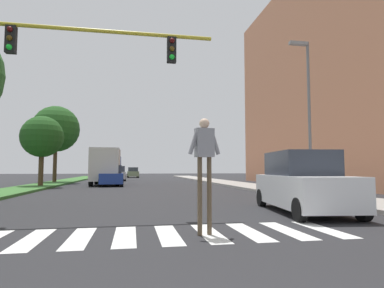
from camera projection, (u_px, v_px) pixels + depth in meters
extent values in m
plane|color=#262628|center=(141.00, 184.00, 29.90)|extent=(140.00, 140.00, 0.00)
cube|color=silver|center=(32.00, 239.00, 6.48)|extent=(0.45, 2.20, 0.01)
cube|color=silver|center=(80.00, 238.00, 6.64)|extent=(0.45, 2.20, 0.01)
cube|color=silver|center=(125.00, 236.00, 6.80)|extent=(0.45, 2.20, 0.01)
cube|color=silver|center=(168.00, 234.00, 6.96)|extent=(0.45, 2.20, 0.01)
cube|color=silver|center=(209.00, 233.00, 7.13)|extent=(0.45, 2.20, 0.01)
cube|color=silver|center=(249.00, 232.00, 7.29)|extent=(0.45, 2.20, 0.01)
cube|color=silver|center=(286.00, 230.00, 7.45)|extent=(0.45, 2.20, 0.01)
cube|color=silver|center=(322.00, 229.00, 7.61)|extent=(0.45, 2.20, 0.01)
cube|color=#386B2D|center=(44.00, 185.00, 26.55)|extent=(2.66, 64.00, 0.15)
cylinder|color=#4C3823|center=(41.00, 167.00, 24.67)|extent=(0.36, 0.36, 2.76)
sphere|color=#1E4C19|center=(42.00, 137.00, 24.85)|extent=(3.13, 3.13, 3.13)
cylinder|color=#4C3823|center=(55.00, 162.00, 31.77)|extent=(0.36, 0.36, 3.81)
sphere|color=#1E4C19|center=(56.00, 129.00, 32.02)|extent=(4.47, 4.47, 4.47)
cube|color=tan|center=(377.00, 71.00, 26.01)|extent=(11.02, 30.94, 18.33)
cube|color=#9E9991|center=(233.00, 184.00, 29.40)|extent=(3.00, 64.00, 0.15)
cylinder|color=gold|center=(73.00, 29.00, 9.74)|extent=(8.43, 0.12, 0.12)
cube|color=black|center=(11.00, 40.00, 9.40)|extent=(0.28, 0.20, 0.80)
sphere|color=#4C0C0C|center=(10.00, 29.00, 9.30)|extent=(0.16, 0.16, 0.16)
sphere|color=#4C380F|center=(9.00, 38.00, 9.28)|extent=(0.16, 0.16, 0.16)
sphere|color=#19D833|center=(9.00, 47.00, 9.26)|extent=(0.16, 0.16, 0.16)
cube|color=black|center=(172.00, 50.00, 10.23)|extent=(0.28, 0.20, 0.80)
sphere|color=#4C0C0C|center=(172.00, 41.00, 10.13)|extent=(0.16, 0.16, 0.16)
sphere|color=#4C380F|center=(172.00, 49.00, 10.11)|extent=(0.16, 0.16, 0.16)
sphere|color=#19D833|center=(172.00, 57.00, 10.09)|extent=(0.16, 0.16, 0.16)
cylinder|color=slate|center=(309.00, 117.00, 15.90)|extent=(0.14, 0.14, 7.50)
cube|color=gray|center=(298.00, 43.00, 16.09)|extent=(0.90, 0.24, 0.16)
cylinder|color=brown|center=(209.00, 196.00, 7.02)|extent=(0.12, 0.12, 1.65)
cylinder|color=brown|center=(200.00, 196.00, 6.94)|extent=(0.12, 0.12, 1.65)
cube|color=gray|center=(204.00, 143.00, 7.07)|extent=(0.42, 0.31, 0.62)
cylinder|color=gray|center=(215.00, 142.00, 7.15)|extent=(0.28, 0.14, 0.58)
cylinder|color=gray|center=(194.00, 141.00, 6.98)|extent=(0.28, 0.14, 0.58)
sphere|color=beige|center=(204.00, 123.00, 7.10)|extent=(0.26, 0.26, 0.22)
cube|color=silver|center=(303.00, 191.00, 10.55)|extent=(2.44, 4.79, 0.96)
cube|color=#2D333D|center=(300.00, 163.00, 10.85)|extent=(1.96, 2.71, 0.79)
cylinder|color=black|center=(363.00, 209.00, 8.73)|extent=(0.30, 0.66, 0.64)
cylinder|color=black|center=(300.00, 210.00, 8.63)|extent=(0.30, 0.66, 0.64)
cylinder|color=black|center=(307.00, 197.00, 12.42)|extent=(0.30, 0.66, 0.64)
cylinder|color=black|center=(261.00, 198.00, 12.31)|extent=(0.30, 0.66, 0.64)
cube|color=navy|center=(111.00, 178.00, 27.02)|extent=(2.06, 4.38, 0.81)
cube|color=#2D333D|center=(111.00, 169.00, 26.87)|extent=(1.71, 2.02, 0.67)
cylinder|color=black|center=(101.00, 181.00, 28.45)|extent=(0.26, 0.65, 0.64)
cylinder|color=black|center=(121.00, 181.00, 28.84)|extent=(0.26, 0.65, 0.64)
cylinder|color=black|center=(100.00, 183.00, 25.16)|extent=(0.26, 0.65, 0.64)
cylinder|color=black|center=(122.00, 183.00, 25.55)|extent=(0.26, 0.65, 0.64)
cube|color=#B7B7BC|center=(118.00, 175.00, 38.89)|extent=(1.89, 4.34, 0.83)
cube|color=#2D333D|center=(118.00, 169.00, 38.74)|extent=(1.60, 1.98, 0.68)
cylinder|color=black|center=(111.00, 178.00, 40.35)|extent=(0.24, 0.65, 0.64)
cylinder|color=black|center=(125.00, 178.00, 40.68)|extent=(0.24, 0.65, 0.64)
cylinder|color=black|center=(111.00, 178.00, 37.06)|extent=(0.24, 0.65, 0.64)
cylinder|color=black|center=(125.00, 178.00, 37.39)|extent=(0.24, 0.65, 0.64)
cube|color=gray|center=(133.00, 174.00, 53.33)|extent=(1.93, 4.54, 0.79)
cube|color=#2D333D|center=(133.00, 169.00, 53.16)|extent=(1.62, 2.07, 0.65)
cylinder|color=black|center=(128.00, 175.00, 54.87)|extent=(0.24, 0.65, 0.64)
cylinder|color=black|center=(137.00, 175.00, 55.22)|extent=(0.24, 0.65, 0.64)
cylinder|color=black|center=(128.00, 176.00, 51.39)|extent=(0.24, 0.65, 0.64)
cylinder|color=black|center=(138.00, 176.00, 51.74)|extent=(0.24, 0.65, 0.64)
cube|color=navy|center=(108.00, 168.00, 30.84)|extent=(2.30, 2.00, 2.20)
cube|color=beige|center=(106.00, 165.00, 27.82)|extent=(2.30, 4.20, 2.70)
cylinder|color=black|center=(96.00, 179.00, 30.58)|extent=(0.30, 0.90, 0.90)
cylinder|color=black|center=(119.00, 179.00, 30.95)|extent=(0.30, 0.90, 0.90)
cylinder|color=black|center=(91.00, 181.00, 26.51)|extent=(0.30, 0.90, 0.90)
cylinder|color=black|center=(117.00, 180.00, 26.88)|extent=(0.30, 0.90, 0.90)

